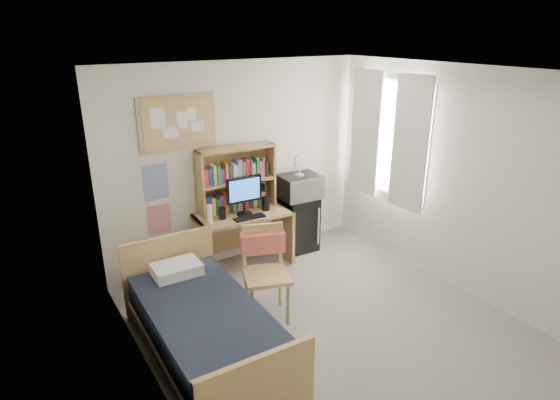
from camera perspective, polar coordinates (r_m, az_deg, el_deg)
floor at (r=5.06m, az=6.84°, el=-15.78°), size 3.60×4.20×0.02m
ceiling at (r=4.12m, az=8.39°, el=15.07°), size 3.60×4.20×0.02m
wall_back at (r=6.09m, az=-5.12°, el=4.40°), size 3.60×0.04×2.60m
wall_left at (r=3.64m, az=-15.12°, el=-7.62°), size 0.04×4.20×2.60m
wall_right at (r=5.69m, az=21.68°, el=1.86°), size 0.04×4.20×2.60m
window_unit at (r=6.32m, az=13.07°, el=7.35°), size 0.10×1.40×1.70m
curtain_left at (r=6.04m, az=15.54°, el=6.53°), size 0.04×0.55×1.70m
curtain_right at (r=6.58m, az=10.42°, el=8.04°), size 0.04×0.55×1.70m
bulletin_board at (r=5.63m, az=-12.39°, el=9.19°), size 0.94×0.03×0.64m
poster_wave at (r=5.70m, az=-14.91°, el=2.14°), size 0.30×0.01×0.42m
poster_japan at (r=5.86m, az=-14.50°, el=-2.23°), size 0.28×0.01×0.36m
desk at (r=6.10m, az=-4.48°, el=-4.86°), size 1.23×0.66×0.75m
desk_chair at (r=4.99m, az=-1.65°, el=-9.11°), size 0.65×0.65×1.02m
mini_fridge at (r=6.56m, az=2.22°, el=-2.79°), size 0.48×0.48×0.78m
bed at (r=4.61m, az=-8.94°, el=-15.75°), size 1.01×1.97×0.54m
hutch at (r=5.94m, az=-5.31°, el=2.58°), size 1.02×0.31×0.83m
monitor at (r=5.81m, az=-4.39°, el=0.48°), size 0.46×0.06×0.49m
keyboard at (r=5.77m, az=-3.74°, el=-2.14°), size 0.40×0.15×0.02m
speaker_left at (r=5.76m, az=-7.05°, el=-1.61°), size 0.07×0.07×0.16m
speaker_right at (r=5.99m, az=-1.76°, el=-0.43°), size 0.08×0.08×0.18m
water_bottle at (r=5.65m, az=-8.59°, el=-1.71°), size 0.07×0.07×0.23m
hoodie at (r=5.03m, az=-2.14°, el=-5.22°), size 0.49×0.29×0.23m
microwave at (r=6.35m, az=2.38°, el=1.68°), size 0.56×0.44×0.31m
desk_fan at (r=6.26m, az=2.42°, el=4.29°), size 0.24×0.24×0.29m
pillow at (r=5.04m, az=-12.49°, el=-8.23°), size 0.49×0.35×0.12m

